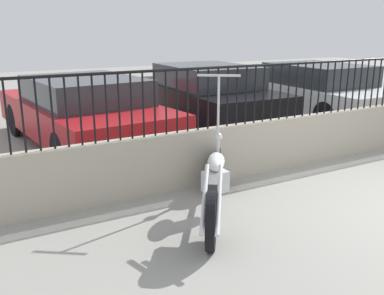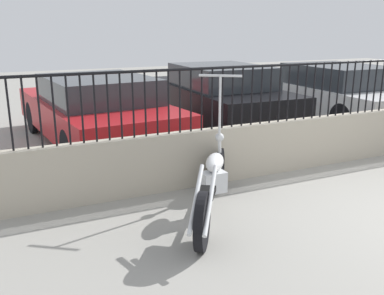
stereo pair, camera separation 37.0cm
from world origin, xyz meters
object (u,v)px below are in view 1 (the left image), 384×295
at_px(car_red, 83,110).
at_px(car_black, 203,96).
at_px(motorcycle_silver, 215,185).
at_px(car_white, 312,90).

distance_m(car_red, car_black, 2.60).
distance_m(motorcycle_silver, car_black, 4.51).
relative_size(car_black, car_white, 0.94).
xyz_separation_m(motorcycle_silver, car_black, (2.19, 3.93, 0.30)).
bearing_deg(motorcycle_silver, car_white, -19.02).
bearing_deg(car_red, motorcycle_silver, -179.28).
relative_size(car_red, car_white, 1.01).
height_order(car_red, car_black, car_black).
distance_m(motorcycle_silver, car_red, 3.86).
xyz_separation_m(car_red, car_white, (5.51, -0.13, 0.01)).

